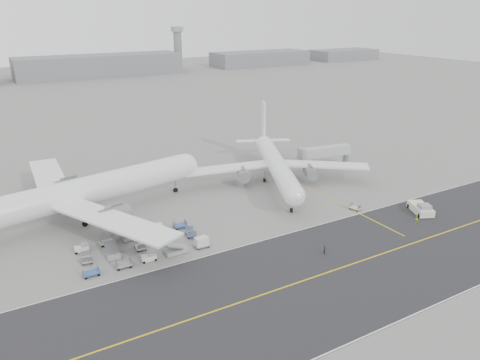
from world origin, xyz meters
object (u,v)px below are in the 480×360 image
airliner_b (276,164)px  ground_crew_b (416,219)px  ground_crew_a (325,250)px  control_tower (178,48)px  jet_bridge (325,153)px  airliner_a (76,194)px  pushback_tug (421,209)px

airliner_b → ground_crew_b: bearing=-47.9°
ground_crew_a → control_tower: bearing=47.3°
ground_crew_b → jet_bridge: bearing=-122.0°
jet_bridge → airliner_a: bearing=-170.2°
airliner_a → ground_crew_b: (62.40, -37.48, -5.50)m
control_tower → airliner_b: 252.14m
airliner_b → ground_crew_a: bearing=-87.0°
control_tower → pushback_tug: control_tower is taller
pushback_tug → jet_bridge: bearing=110.5°
pushback_tug → ground_crew_b: pushback_tug is taller
airliner_b → jet_bridge: airliner_b is taller
jet_bridge → ground_crew_a: size_ratio=9.68×
airliner_b → ground_crew_b: size_ratio=30.55×
control_tower → airliner_b: (-74.74, -240.54, -11.27)m
ground_crew_a → ground_crew_b: (26.03, 0.92, -0.10)m
airliner_b → ground_crew_b: airliner_b is taller
airliner_b → airliner_a: bearing=-157.7°
airliner_a → pushback_tug: 75.88m
control_tower → ground_crew_a: size_ratio=17.87×
pushback_tug → ground_crew_a: size_ratio=5.17×
airliner_b → pushback_tug: 37.47m
airliner_b → pushback_tug: airliner_b is taller
control_tower → ground_crew_b: (-62.82, -276.71, -15.48)m
airliner_a → jet_bridge: size_ratio=3.69×
ground_crew_a → airliner_a: bearing=108.5°
airliner_b → pushback_tug: size_ratio=5.22×
jet_bridge → ground_crew_b: (-7.35, -39.22, -3.63)m
control_tower → airliner_a: size_ratio=0.50×
airliner_b → pushback_tug: bearing=-39.2°
jet_bridge → control_tower: bearing=85.2°
airliner_a → ground_crew_a: airliner_a is taller
airliner_a → airliner_b: bearing=-103.0°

